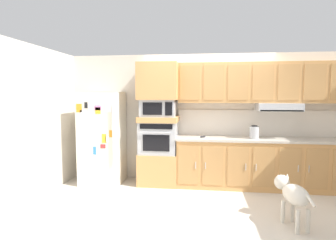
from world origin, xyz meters
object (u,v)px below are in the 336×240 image
at_px(built_in_oven, 159,137).
at_px(screwdriver, 203,137).
at_px(electric_kettle, 254,132).
at_px(refrigerator, 103,138).
at_px(dog, 292,194).
at_px(microwave, 159,108).

height_order(built_in_oven, screwdriver, built_in_oven).
bearing_deg(electric_kettle, built_in_oven, 178.46).
bearing_deg(screwdriver, refrigerator, -179.50).
height_order(refrigerator, dog, refrigerator).
distance_m(electric_kettle, dog, 1.61).
xyz_separation_m(built_in_oven, electric_kettle, (1.76, -0.05, 0.13)).
xyz_separation_m(refrigerator, screwdriver, (1.94, 0.02, 0.05)).
bearing_deg(refrigerator, screwdriver, 0.50).
relative_size(microwave, screwdriver, 3.82).
distance_m(screwdriver, dog, 1.94).
distance_m(refrigerator, screwdriver, 1.94).
distance_m(refrigerator, microwave, 1.24).
height_order(built_in_oven, electric_kettle, built_in_oven).
bearing_deg(electric_kettle, microwave, 178.46).
bearing_deg(dog, electric_kettle, -8.51).
bearing_deg(built_in_oven, refrigerator, -176.44).
relative_size(built_in_oven, screwdriver, 4.15).
relative_size(microwave, dog, 0.80).
height_order(refrigerator, screwdriver, refrigerator).
bearing_deg(screwdriver, electric_kettle, 0.22).
bearing_deg(refrigerator, dog, -24.90).
xyz_separation_m(built_in_oven, microwave, (0.00, -0.00, 0.56)).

